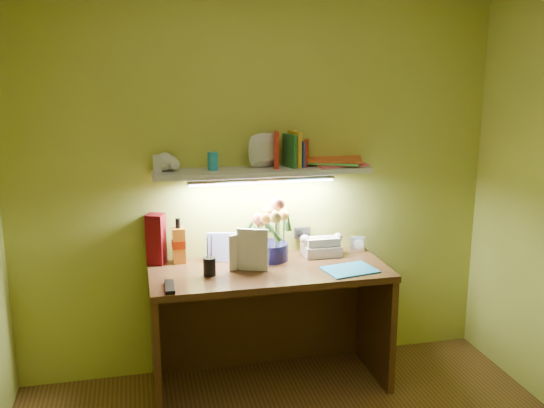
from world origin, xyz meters
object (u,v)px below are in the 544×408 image
(desk, at_px, (270,327))
(telephone, at_px, (321,245))
(flower_bouquet, at_px, (271,230))
(whisky_bottle, at_px, (179,241))
(desk_clock, at_px, (358,243))

(desk, relative_size, telephone, 6.17)
(flower_bouquet, bearing_deg, desk, -105.73)
(telephone, height_order, whisky_bottle, whisky_bottle)
(flower_bouquet, distance_m, desk_clock, 0.61)
(desk, xyz_separation_m, whisky_bottle, (-0.51, 0.22, 0.51))
(desk_clock, relative_size, whisky_bottle, 0.33)
(flower_bouquet, bearing_deg, desk_clock, 5.87)
(whisky_bottle, bearing_deg, flower_bouquet, -6.86)
(desk, bearing_deg, telephone, 25.33)
(desk_clock, xyz_separation_m, whisky_bottle, (-1.14, 0.01, 0.09))
(telephone, relative_size, whisky_bottle, 0.82)
(telephone, bearing_deg, desk, -154.39)
(desk, height_order, desk_clock, desk_clock)
(desk, relative_size, whisky_bottle, 5.05)
(desk, bearing_deg, whisky_bottle, 156.31)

